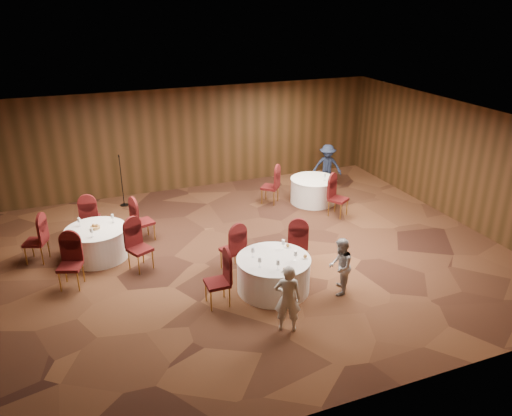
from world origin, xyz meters
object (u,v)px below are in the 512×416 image
object	(u,v)px
woman_b	(340,267)
man_c	(327,166)
table_main	(273,274)
mic_stand	(123,191)
table_right	(313,190)
table_left	(97,243)
woman_a	(288,298)

from	to	relation	value
woman_b	man_c	world-z (taller)	man_c
table_main	mic_stand	size ratio (longest dim) A/B	1.01
table_right	man_c	world-z (taller)	man_c
mic_stand	table_main	bearing A→B (deg)	-68.40
table_main	table_left	size ratio (longest dim) A/B	1.08
woman_a	woman_b	xyz separation A→B (m)	(1.54, 0.75, -0.06)
mic_stand	man_c	distance (m)	6.38
woman_a	table_main	bearing A→B (deg)	-78.04
mic_stand	woman_b	world-z (taller)	mic_stand
woman_b	man_c	bearing A→B (deg)	-172.71
table_main	woman_b	bearing A→B (deg)	-26.14
table_left	woman_a	xyz separation A→B (m)	(3.01, -4.19, 0.30)
woman_a	table_right	bearing A→B (deg)	-97.12
table_main	woman_b	world-z (taller)	woman_b
table_main	table_right	world-z (taller)	same
mic_stand	man_c	world-z (taller)	mic_stand
woman_a	man_c	distance (m)	7.67
table_main	table_right	size ratio (longest dim) A/B	1.12
woman_b	table_right	bearing A→B (deg)	-167.56
table_right	man_c	distance (m)	1.39
woman_b	table_left	bearing A→B (deg)	-93.49
woman_a	woman_b	bearing A→B (deg)	-129.28
table_right	woman_a	xyz separation A→B (m)	(-3.34, -5.40, 0.30)
table_main	man_c	distance (m)	6.41
table_main	woman_b	xyz separation A→B (m)	(1.23, -0.60, 0.24)
table_main	mic_stand	xyz separation A→B (m)	(-2.32, 5.85, 0.07)
table_left	woman_b	world-z (taller)	woman_b
table_right	mic_stand	bearing A→B (deg)	161.37
woman_a	woman_b	world-z (taller)	woman_a
table_main	woman_a	size ratio (longest dim) A/B	1.15
table_main	man_c	xyz separation A→B (m)	(4.00, 4.99, 0.34)
mic_stand	woman_a	distance (m)	7.49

